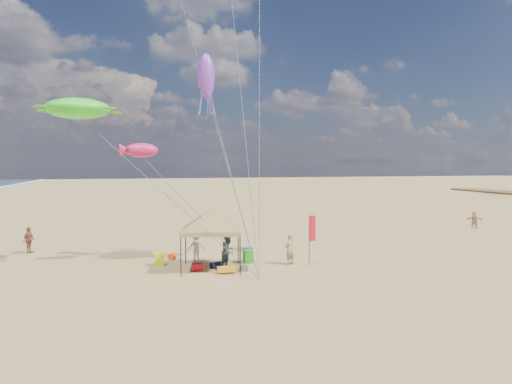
% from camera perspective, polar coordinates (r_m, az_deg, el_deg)
% --- Properties ---
extents(ground, '(280.00, 280.00, 0.00)m').
position_cam_1_polar(ground, '(22.11, 1.97, -10.89)').
color(ground, tan).
rests_on(ground, ground).
extents(canopy_tent, '(5.73, 5.73, 3.59)m').
position_cam_1_polar(canopy_tent, '(24.16, -5.51, -2.45)').
color(canopy_tent, black).
rests_on(canopy_tent, ground).
extents(feather_flag, '(0.41, 0.13, 2.75)m').
position_cam_1_polar(feather_flag, '(25.27, 6.81, -4.79)').
color(feather_flag, black).
rests_on(feather_flag, ground).
extents(cooler_red, '(0.54, 0.38, 0.38)m').
position_cam_1_polar(cooler_red, '(24.33, -7.20, -9.10)').
color(cooler_red, red).
rests_on(cooler_red, ground).
extents(cooler_blue, '(0.54, 0.38, 0.38)m').
position_cam_1_polar(cooler_blue, '(28.57, -1.00, -7.16)').
color(cooler_blue, '#1456A7').
rests_on(cooler_blue, ground).
extents(bag_navy, '(0.69, 0.54, 0.36)m').
position_cam_1_polar(bag_navy, '(24.78, -4.89, -8.88)').
color(bag_navy, black).
rests_on(bag_navy, ground).
extents(bag_orange, '(0.54, 0.69, 0.36)m').
position_cam_1_polar(bag_orange, '(27.42, -10.19, -7.70)').
color(bag_orange, '#FF440E').
rests_on(bag_orange, ground).
extents(chair_green, '(0.50, 0.50, 0.70)m').
position_cam_1_polar(chair_green, '(26.03, -0.95, -7.87)').
color(chair_green, '#27981B').
rests_on(chair_green, ground).
extents(chair_yellow, '(0.50, 0.50, 0.70)m').
position_cam_1_polar(chair_yellow, '(25.82, -11.73, -8.05)').
color(chair_yellow, yellow).
rests_on(chair_yellow, ground).
extents(crate_grey, '(0.34, 0.30, 0.28)m').
position_cam_1_polar(crate_grey, '(24.13, -1.45, -9.31)').
color(crate_grey, slate).
rests_on(crate_grey, ground).
extents(beach_cart, '(0.90, 0.50, 0.24)m').
position_cam_1_polar(beach_cart, '(23.72, -3.64, -9.39)').
color(beach_cart, yellow).
rests_on(beach_cart, ground).
extents(person_near_a, '(0.73, 0.66, 1.68)m').
position_cam_1_polar(person_near_a, '(25.52, 4.11, -6.99)').
color(person_near_a, tan).
rests_on(person_near_a, ground).
extents(person_near_b, '(1.14, 1.16, 1.88)m').
position_cam_1_polar(person_near_b, '(24.46, -3.40, -7.22)').
color(person_near_b, '#3E4A55').
rests_on(person_near_b, ground).
extents(person_near_c, '(1.12, 0.70, 1.66)m').
position_cam_1_polar(person_near_c, '(26.50, -7.33, -6.64)').
color(person_near_c, white).
rests_on(person_near_c, ground).
extents(person_far_a, '(0.73, 1.02, 1.61)m').
position_cam_1_polar(person_far_a, '(31.84, -26.01, -5.29)').
color(person_far_a, '#954C39').
rests_on(person_far_a, ground).
extents(person_far_c, '(1.37, 1.16, 1.48)m').
position_cam_1_polar(person_far_c, '(43.10, 25.13, -3.09)').
color(person_far_c, tan).
rests_on(person_far_c, ground).
extents(turtle_kite, '(3.86, 3.44, 1.08)m').
position_cam_1_polar(turtle_kite, '(25.91, -20.94, 9.49)').
color(turtle_kite, '#34EF27').
rests_on(turtle_kite, ground).
extents(fish_kite, '(1.90, 1.17, 0.79)m').
position_cam_1_polar(fish_kite, '(25.71, -13.80, 4.97)').
color(fish_kite, '#D92164').
rests_on(fish_kite, ground).
extents(squid_kite, '(1.22, 1.22, 2.43)m').
position_cam_1_polar(squid_kite, '(25.63, -6.14, 13.86)').
color(squid_kite, purple).
rests_on(squid_kite, ground).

